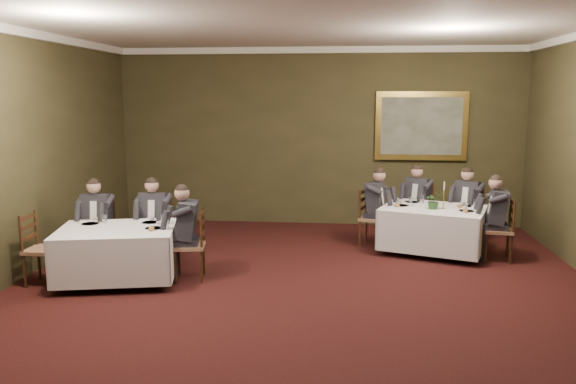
% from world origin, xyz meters
% --- Properties ---
extents(ground, '(10.00, 10.00, 0.00)m').
position_xyz_m(ground, '(0.00, 0.00, 0.00)').
color(ground, black).
rests_on(ground, ground).
extents(ceiling, '(8.00, 10.00, 0.10)m').
position_xyz_m(ceiling, '(0.00, 0.00, 3.50)').
color(ceiling, silver).
rests_on(ceiling, back_wall).
extents(back_wall, '(8.00, 0.10, 3.50)m').
position_xyz_m(back_wall, '(0.00, 5.00, 1.75)').
color(back_wall, '#333019').
rests_on(back_wall, ground).
extents(crown_molding, '(8.00, 10.00, 0.12)m').
position_xyz_m(crown_molding, '(0.00, 0.00, 3.44)').
color(crown_molding, white).
rests_on(crown_molding, back_wall).
extents(table_main, '(1.94, 1.70, 0.67)m').
position_xyz_m(table_main, '(2.00, 3.01, 0.45)').
color(table_main, black).
rests_on(table_main, ground).
extents(table_second, '(1.81, 1.52, 0.67)m').
position_xyz_m(table_second, '(-2.60, 1.08, 0.45)').
color(table_second, black).
rests_on(table_second, ground).
extents(chair_main_backleft, '(0.59, 0.59, 1.00)m').
position_xyz_m(chair_main_backleft, '(1.86, 3.94, 0.28)').
color(chair_main_backleft, '#8B6547').
rests_on(chair_main_backleft, ground).
extents(diner_main_backleft, '(0.59, 0.62, 1.35)m').
position_xyz_m(diner_main_backleft, '(1.85, 3.93, 0.51)').
color(diner_main_backleft, black).
rests_on(diner_main_backleft, chair_main_backleft).
extents(chair_main_backright, '(0.60, 0.59, 1.00)m').
position_xyz_m(chair_main_backright, '(2.68, 3.65, 0.28)').
color(chair_main_backright, '#8B6547').
rests_on(chair_main_backright, ground).
extents(diner_main_backright, '(0.60, 0.62, 1.35)m').
position_xyz_m(diner_main_backright, '(2.67, 3.64, 0.51)').
color(diner_main_backright, black).
rests_on(diner_main_backright, chair_main_backright).
extents(chair_main_endleft, '(0.54, 0.55, 1.00)m').
position_xyz_m(chair_main_endleft, '(1.03, 3.35, 0.28)').
color(chair_main_endleft, '#8B6547').
rests_on(chair_main_endleft, ground).
extents(diner_main_endleft, '(0.58, 0.53, 1.35)m').
position_xyz_m(diner_main_endleft, '(1.04, 3.34, 0.51)').
color(diner_main_endleft, black).
rests_on(diner_main_endleft, chair_main_endleft).
extents(chair_main_endright, '(0.48, 0.49, 1.00)m').
position_xyz_m(chair_main_endright, '(2.96, 2.68, 0.28)').
color(chair_main_endright, '#8B6547').
rests_on(chair_main_endright, ground).
extents(diner_main_endright, '(0.53, 0.46, 1.35)m').
position_xyz_m(diner_main_endright, '(2.95, 2.68, 0.51)').
color(diner_main_endright, black).
rests_on(diner_main_endright, chair_main_endright).
extents(chair_sec_backleft, '(0.46, 0.44, 1.00)m').
position_xyz_m(chair_sec_backleft, '(-3.18, 1.79, 0.28)').
color(chair_sec_backleft, '#8B6547').
rests_on(chair_sec_backleft, ground).
extents(diner_sec_backleft, '(0.43, 0.50, 1.35)m').
position_xyz_m(diner_sec_backleft, '(-3.18, 1.78, 0.51)').
color(diner_sec_backleft, black).
rests_on(diner_sec_backleft, chair_sec_backleft).
extents(chair_sec_backright, '(0.44, 0.42, 1.00)m').
position_xyz_m(chair_sec_backright, '(-2.35, 1.97, 0.28)').
color(chair_sec_backright, '#8B6547').
rests_on(chair_sec_backright, ground).
extents(diner_sec_backright, '(0.42, 0.48, 1.35)m').
position_xyz_m(diner_sec_backright, '(-2.35, 1.95, 0.51)').
color(diner_sec_backright, black).
rests_on(diner_sec_backright, chair_sec_backright).
extents(chair_sec_endright, '(0.49, 0.50, 1.00)m').
position_xyz_m(chair_sec_endright, '(-1.62, 1.29, 0.28)').
color(chair_sec_endright, '#8B6547').
rests_on(chair_sec_endright, ground).
extents(diner_sec_endright, '(0.54, 0.47, 1.35)m').
position_xyz_m(diner_sec_endright, '(-1.63, 1.29, 0.51)').
color(diner_sec_endright, black).
rests_on(diner_sec_endright, chair_sec_endright).
extents(chair_sec_endleft, '(0.42, 0.44, 1.00)m').
position_xyz_m(chair_sec_endleft, '(-3.58, 0.87, 0.28)').
color(chair_sec_endleft, '#8B6547').
rests_on(chair_sec_endleft, ground).
extents(centerpiece, '(0.33, 0.31, 0.30)m').
position_xyz_m(centerpiece, '(1.97, 2.90, 0.91)').
color(centerpiece, '#2D5926').
rests_on(centerpiece, table_main).
extents(candlestick, '(0.07, 0.07, 0.46)m').
position_xyz_m(candlestick, '(2.13, 2.93, 0.93)').
color(candlestick, '#B49537').
rests_on(candlestick, table_main).
extents(place_setting_table_main, '(0.33, 0.31, 0.14)m').
position_xyz_m(place_setting_table_main, '(1.75, 3.50, 0.80)').
color(place_setting_table_main, white).
rests_on(place_setting_table_main, table_main).
extents(place_setting_table_second, '(0.33, 0.31, 0.14)m').
position_xyz_m(place_setting_table_second, '(-3.03, 1.34, 0.80)').
color(place_setting_table_second, white).
rests_on(place_setting_table_second, table_second).
extents(painting, '(1.76, 0.09, 1.33)m').
position_xyz_m(painting, '(2.00, 4.94, 1.99)').
color(painting, gold).
rests_on(painting, back_wall).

